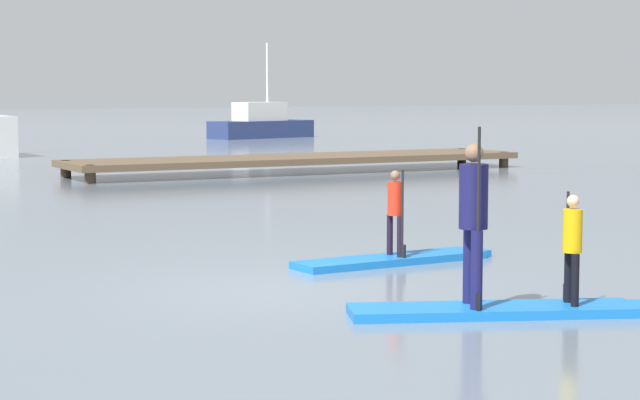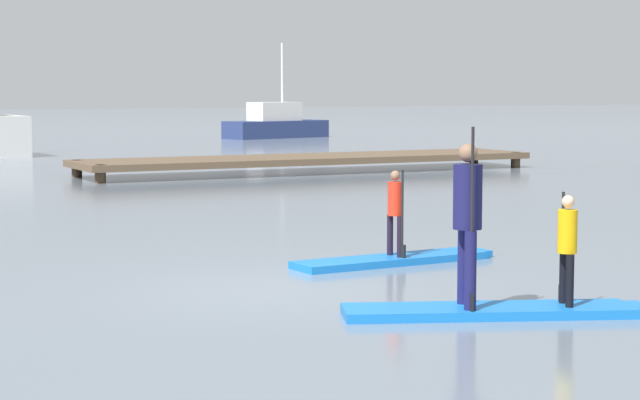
% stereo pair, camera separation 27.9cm
% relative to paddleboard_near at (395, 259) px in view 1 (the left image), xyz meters
% --- Properties ---
extents(ground_plane, '(240.00, 240.00, 0.00)m').
position_rel_paddleboard_near_xyz_m(ground_plane, '(-2.34, -1.16, -0.05)').
color(ground_plane, slate).
extents(paddleboard_near, '(3.05, 0.80, 0.10)m').
position_rel_paddleboard_near_xyz_m(paddleboard_near, '(0.00, 0.00, 0.00)').
color(paddleboard_near, blue).
rests_on(paddleboard_near, ground).
extents(paddler_child_solo, '(0.22, 0.41, 1.20)m').
position_rel_paddleboard_near_xyz_m(paddler_child_solo, '(-0.00, -0.01, 0.71)').
color(paddler_child_solo, black).
rests_on(paddler_child_solo, paddleboard_near).
extents(paddleboard_far, '(3.22, 1.79, 0.10)m').
position_rel_paddleboard_near_xyz_m(paddleboard_far, '(-0.96, -3.69, 0.00)').
color(paddleboard_far, blue).
rests_on(paddleboard_far, ground).
extents(paddler_adult, '(0.40, 0.50, 1.90)m').
position_rel_paddleboard_near_xyz_m(paddler_adult, '(-1.24, -3.58, 1.04)').
color(paddler_adult, '#19194C').
rests_on(paddler_adult, paddleboard_far).
extents(paddler_child_front, '(0.27, 0.39, 1.19)m').
position_rel_paddleboard_near_xyz_m(paddler_child_front, '(-0.24, -3.97, 0.71)').
color(paddler_child_front, black).
rests_on(paddler_child_front, paddleboard_far).
extents(fishing_boat_green_midground, '(5.53, 2.91, 4.54)m').
position_rel_paddleboard_near_xyz_m(fishing_boat_green_midground, '(15.58, 37.68, 0.61)').
color(fishing_boat_green_midground, navy).
rests_on(fishing_boat_green_midground, ground).
extents(floating_dock, '(13.44, 2.81, 0.46)m').
position_rel_paddleboard_near_xyz_m(floating_dock, '(6.74, 16.27, 0.32)').
color(floating_dock, brown).
rests_on(floating_dock, ground).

